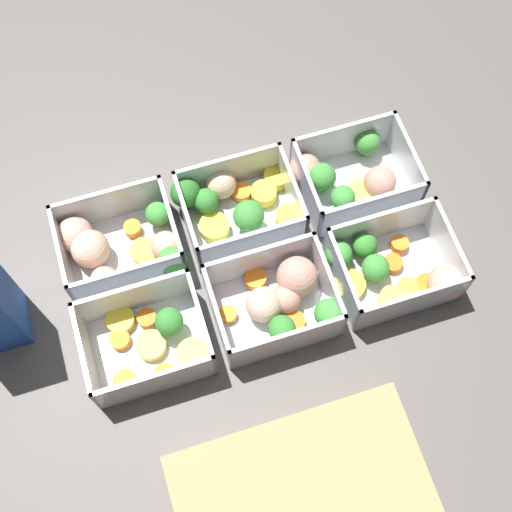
{
  "coord_description": "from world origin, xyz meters",
  "views": [
    {
      "loc": [
        0.11,
        0.34,
        0.84
      ],
      "look_at": [
        0.0,
        0.0,
        0.02
      ],
      "focal_mm": 50.0,
      "sensor_mm": 36.0,
      "label": 1
    }
  ],
  "objects_px": {
    "container_near_center": "(233,204)",
    "container_near_right": "(118,247)",
    "container_far_center": "(282,300)",
    "container_far_left": "(394,270)",
    "container_far_right": "(150,340)",
    "container_near_left": "(349,176)"
  },
  "relations": [
    {
      "from": "container_far_center",
      "to": "container_far_right",
      "type": "relative_size",
      "value": 1.04
    },
    {
      "from": "container_far_left",
      "to": "container_near_center",
      "type": "bearing_deg",
      "value": -41.87
    },
    {
      "from": "container_far_left",
      "to": "container_far_center",
      "type": "height_order",
      "value": "same"
    },
    {
      "from": "container_near_left",
      "to": "container_far_left",
      "type": "distance_m",
      "value": 0.14
    },
    {
      "from": "container_near_center",
      "to": "container_near_right",
      "type": "relative_size",
      "value": 1.03
    },
    {
      "from": "container_near_left",
      "to": "container_far_center",
      "type": "bearing_deg",
      "value": 44.89
    },
    {
      "from": "container_near_left",
      "to": "container_near_center",
      "type": "xyz_separation_m",
      "value": [
        0.16,
        -0.01,
        -0.0
      ]
    },
    {
      "from": "container_near_center",
      "to": "container_far_right",
      "type": "relative_size",
      "value": 1.15
    },
    {
      "from": "container_near_center",
      "to": "container_far_right",
      "type": "height_order",
      "value": "same"
    },
    {
      "from": "container_far_left",
      "to": "container_far_center",
      "type": "xyz_separation_m",
      "value": [
        0.14,
        -0.0,
        0.0
      ]
    },
    {
      "from": "container_near_center",
      "to": "container_far_center",
      "type": "xyz_separation_m",
      "value": [
        -0.02,
        0.14,
        0.0
      ]
    },
    {
      "from": "container_near_left",
      "to": "container_far_right",
      "type": "xyz_separation_m",
      "value": [
        0.3,
        0.14,
        -0.0
      ]
    },
    {
      "from": "container_near_left",
      "to": "container_near_center",
      "type": "height_order",
      "value": "same"
    },
    {
      "from": "container_near_right",
      "to": "container_near_center",
      "type": "bearing_deg",
      "value": -174.81
    },
    {
      "from": "container_near_center",
      "to": "container_far_right",
      "type": "xyz_separation_m",
      "value": [
        0.15,
        0.14,
        -0.0
      ]
    },
    {
      "from": "container_near_center",
      "to": "container_far_center",
      "type": "bearing_deg",
      "value": 97.62
    },
    {
      "from": "container_far_left",
      "to": "container_far_right",
      "type": "distance_m",
      "value": 0.31
    },
    {
      "from": "container_near_right",
      "to": "container_far_right",
      "type": "relative_size",
      "value": 1.11
    },
    {
      "from": "container_far_left",
      "to": "container_far_right",
      "type": "bearing_deg",
      "value": -0.83
    },
    {
      "from": "container_near_left",
      "to": "container_far_center",
      "type": "relative_size",
      "value": 1.02
    },
    {
      "from": "container_near_left",
      "to": "container_far_left",
      "type": "relative_size",
      "value": 0.92
    },
    {
      "from": "container_near_right",
      "to": "container_far_center",
      "type": "relative_size",
      "value": 1.07
    }
  ]
}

